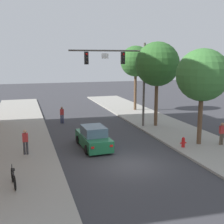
{
  "coord_description": "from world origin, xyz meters",
  "views": [
    {
      "loc": [
        -5.89,
        -15.51,
        6.35
      ],
      "look_at": [
        0.96,
        6.65,
        2.0
      ],
      "focal_mm": 46.46,
      "sensor_mm": 36.0,
      "label": 1
    }
  ],
  "objects_px": {
    "pedestrian_crossing_road": "(62,114)",
    "pedestrian_sidewalk_right_walker": "(222,133)",
    "street_tree_third": "(136,61)",
    "street_tree_nearest": "(203,75)",
    "street_tree_second": "(157,64)",
    "fire_hydrant": "(183,142)",
    "traffic_signal_mast": "(124,69)",
    "pedestrian_sidewalk_left_walker": "(25,141)",
    "car_lead_green": "(93,138)",
    "bicycle_leaning": "(13,178)"
  },
  "relations": [
    {
      "from": "traffic_signal_mast",
      "to": "street_tree_second",
      "type": "relative_size",
      "value": 0.98
    },
    {
      "from": "car_lead_green",
      "to": "bicycle_leaning",
      "type": "bearing_deg",
      "value": -135.07
    },
    {
      "from": "pedestrian_sidewalk_left_walker",
      "to": "street_tree_third",
      "type": "bearing_deg",
      "value": 45.84
    },
    {
      "from": "bicycle_leaning",
      "to": "street_tree_third",
      "type": "distance_m",
      "value": 23.23
    },
    {
      "from": "street_tree_second",
      "to": "pedestrian_sidewalk_right_walker",
      "type": "bearing_deg",
      "value": -75.14
    },
    {
      "from": "fire_hydrant",
      "to": "street_tree_nearest",
      "type": "relative_size",
      "value": 0.1
    },
    {
      "from": "car_lead_green",
      "to": "pedestrian_crossing_road",
      "type": "height_order",
      "value": "pedestrian_crossing_road"
    },
    {
      "from": "pedestrian_sidewalk_left_walker",
      "to": "street_tree_nearest",
      "type": "bearing_deg",
      "value": -5.88
    },
    {
      "from": "pedestrian_sidewalk_left_walker",
      "to": "street_tree_third",
      "type": "height_order",
      "value": "street_tree_third"
    },
    {
      "from": "bicycle_leaning",
      "to": "street_tree_second",
      "type": "height_order",
      "value": "street_tree_second"
    },
    {
      "from": "street_tree_nearest",
      "to": "street_tree_second",
      "type": "xyz_separation_m",
      "value": [
        -0.48,
        6.26,
        0.63
      ]
    },
    {
      "from": "fire_hydrant",
      "to": "street_tree_nearest",
      "type": "distance_m",
      "value": 4.9
    },
    {
      "from": "pedestrian_crossing_road",
      "to": "pedestrian_sidewalk_right_walker",
      "type": "height_order",
      "value": "pedestrian_sidewalk_right_walker"
    },
    {
      "from": "street_tree_second",
      "to": "pedestrian_sidewalk_left_walker",
      "type": "bearing_deg",
      "value": -156.78
    },
    {
      "from": "car_lead_green",
      "to": "pedestrian_sidewalk_right_walker",
      "type": "xyz_separation_m",
      "value": [
        8.89,
        -2.52,
        0.34
      ]
    },
    {
      "from": "pedestrian_sidewalk_right_walker",
      "to": "street_tree_nearest",
      "type": "height_order",
      "value": "street_tree_nearest"
    },
    {
      "from": "pedestrian_sidewalk_left_walker",
      "to": "street_tree_third",
      "type": "xyz_separation_m",
      "value": [
        12.92,
        13.3,
        4.86
      ]
    },
    {
      "from": "pedestrian_sidewalk_left_walker",
      "to": "pedestrian_sidewalk_right_walker",
      "type": "xyz_separation_m",
      "value": [
        13.54,
        -1.99,
        0.0
      ]
    },
    {
      "from": "car_lead_green",
      "to": "pedestrian_sidewalk_left_walker",
      "type": "height_order",
      "value": "pedestrian_sidewalk_left_walker"
    },
    {
      "from": "traffic_signal_mast",
      "to": "pedestrian_sidewalk_left_walker",
      "type": "bearing_deg",
      "value": -148.66
    },
    {
      "from": "street_tree_nearest",
      "to": "pedestrian_sidewalk_right_walker",
      "type": "bearing_deg",
      "value": -28.3
    },
    {
      "from": "pedestrian_crossing_road",
      "to": "street_tree_second",
      "type": "relative_size",
      "value": 0.21
    },
    {
      "from": "pedestrian_sidewalk_right_walker",
      "to": "street_tree_second",
      "type": "bearing_deg",
      "value": 104.86
    },
    {
      "from": "pedestrian_crossing_road",
      "to": "traffic_signal_mast",
      "type": "bearing_deg",
      "value": -38.09
    },
    {
      "from": "car_lead_green",
      "to": "street_tree_third",
      "type": "distance_m",
      "value": 16.08
    },
    {
      "from": "pedestrian_sidewalk_right_walker",
      "to": "street_tree_third",
      "type": "height_order",
      "value": "street_tree_third"
    },
    {
      "from": "pedestrian_crossing_road",
      "to": "car_lead_green",
      "type": "bearing_deg",
      "value": -82.81
    },
    {
      "from": "bicycle_leaning",
      "to": "street_tree_second",
      "type": "xyz_separation_m",
      "value": [
        12.33,
        9.77,
        5.23
      ]
    },
    {
      "from": "pedestrian_sidewalk_left_walker",
      "to": "street_tree_second",
      "type": "relative_size",
      "value": 0.21
    },
    {
      "from": "street_tree_second",
      "to": "traffic_signal_mast",
      "type": "bearing_deg",
      "value": 176.11
    },
    {
      "from": "pedestrian_sidewalk_right_walker",
      "to": "street_tree_second",
      "type": "height_order",
      "value": "street_tree_second"
    },
    {
      "from": "traffic_signal_mast",
      "to": "pedestrian_crossing_road",
      "type": "height_order",
      "value": "traffic_signal_mast"
    },
    {
      "from": "car_lead_green",
      "to": "pedestrian_sidewalk_left_walker",
      "type": "distance_m",
      "value": 4.69
    },
    {
      "from": "car_lead_green",
      "to": "street_tree_nearest",
      "type": "bearing_deg",
      "value": -13.32
    },
    {
      "from": "fire_hydrant",
      "to": "street_tree_second",
      "type": "xyz_separation_m",
      "value": [
        1.06,
        6.67,
        5.27
      ]
    },
    {
      "from": "traffic_signal_mast",
      "to": "pedestrian_sidewalk_right_walker",
      "type": "bearing_deg",
      "value": -55.48
    },
    {
      "from": "street_tree_third",
      "to": "street_tree_nearest",
      "type": "bearing_deg",
      "value": -92.99
    },
    {
      "from": "street_tree_nearest",
      "to": "street_tree_third",
      "type": "bearing_deg",
      "value": 87.01
    },
    {
      "from": "traffic_signal_mast",
      "to": "street_tree_nearest",
      "type": "xyz_separation_m",
      "value": [
        3.58,
        -6.47,
        -0.22
      ]
    },
    {
      "from": "street_tree_second",
      "to": "street_tree_third",
      "type": "xyz_separation_m",
      "value": [
        1.24,
        8.29,
        0.15
      ]
    },
    {
      "from": "traffic_signal_mast",
      "to": "pedestrian_sidewalk_right_walker",
      "type": "xyz_separation_m",
      "value": [
        4.96,
        -7.22,
        -4.29
      ]
    },
    {
      "from": "traffic_signal_mast",
      "to": "street_tree_third",
      "type": "distance_m",
      "value": 9.19
    },
    {
      "from": "car_lead_green",
      "to": "pedestrian_sidewalk_right_walker",
      "type": "bearing_deg",
      "value": -15.83
    },
    {
      "from": "traffic_signal_mast",
      "to": "fire_hydrant",
      "type": "height_order",
      "value": "traffic_signal_mast"
    },
    {
      "from": "street_tree_third",
      "to": "pedestrian_sidewalk_right_walker",
      "type": "bearing_deg",
      "value": -87.68
    },
    {
      "from": "pedestrian_sidewalk_right_walker",
      "to": "street_tree_second",
      "type": "xyz_separation_m",
      "value": [
        -1.86,
        7.0,
        4.71
      ]
    },
    {
      "from": "pedestrian_sidewalk_right_walker",
      "to": "fire_hydrant",
      "type": "height_order",
      "value": "pedestrian_sidewalk_right_walker"
    },
    {
      "from": "bicycle_leaning",
      "to": "fire_hydrant",
      "type": "relative_size",
      "value": 2.45
    },
    {
      "from": "street_tree_second",
      "to": "car_lead_green",
      "type": "bearing_deg",
      "value": -147.47
    },
    {
      "from": "fire_hydrant",
      "to": "street_tree_second",
      "type": "height_order",
      "value": "street_tree_second"
    }
  ]
}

